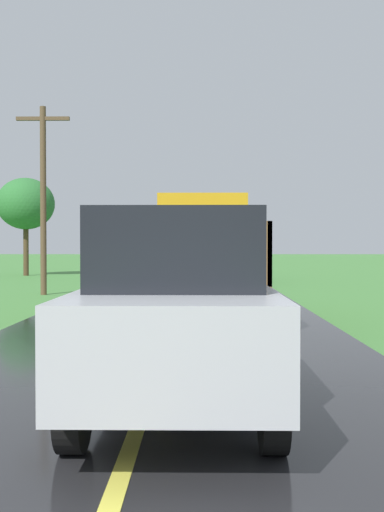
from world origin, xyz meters
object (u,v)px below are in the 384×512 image
object	(u,v)px
banana_truck_far	(206,249)
roadside_tree_near_left	(26,204)
banana_truck_near	(203,254)
utility_pole_roadside	(43,193)
following_car	(179,308)

from	to	relation	value
banana_truck_far	roadside_tree_near_left	bearing A→B (deg)	159.45
banana_truck_near	banana_truck_far	world-z (taller)	same
banana_truck_near	roadside_tree_near_left	bearing A→B (deg)	117.02
banana_truck_far	roadside_tree_near_left	distance (m)	10.53
utility_pole_roadside	following_car	world-z (taller)	utility_pole_roadside
banana_truck_far	banana_truck_near	bearing A→B (deg)	-90.79
following_car	banana_truck_near	bearing A→B (deg)	88.15
banana_truck_near	roadside_tree_near_left	world-z (taller)	roadside_tree_near_left
banana_truck_far	following_car	bearing A→B (deg)	-91.16
banana_truck_far	utility_pole_roadside	world-z (taller)	utility_pole_roadside
roadside_tree_near_left	following_car	world-z (taller)	roadside_tree_near_left
banana_truck_far	utility_pole_roadside	distance (m)	10.42
roadside_tree_near_left	utility_pole_roadside	bearing A→B (deg)	-71.42
banana_truck_near	following_car	world-z (taller)	banana_truck_near
banana_truck_near	banana_truck_far	xyz separation A→B (m)	(0.20, 14.84, 0.01)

